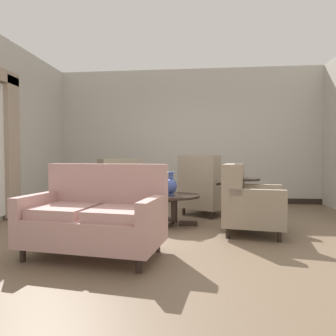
# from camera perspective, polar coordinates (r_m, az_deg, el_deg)

# --- Properties ---
(ground) EXTENTS (8.49, 8.49, 0.00)m
(ground) POSITION_cam_1_polar(r_m,az_deg,el_deg) (4.37, 2.16, -11.85)
(ground) COLOR brown
(wall_back) EXTENTS (6.22, 0.08, 3.07)m
(wall_back) POSITION_cam_1_polar(r_m,az_deg,el_deg) (7.10, 3.66, 5.98)
(wall_back) COLOR #BCB7AD
(wall_back) RESTS_ON ground
(wall_left) EXTENTS (0.08, 3.99, 3.07)m
(wall_left) POSITION_cam_1_polar(r_m,az_deg,el_deg) (6.08, -27.24, 6.41)
(wall_left) COLOR #BCB7AD
(wall_left) RESTS_ON ground
(baseboard_back) EXTENTS (6.06, 0.03, 0.12)m
(baseboard_back) POSITION_cam_1_polar(r_m,az_deg,el_deg) (7.10, 3.62, -5.95)
(baseboard_back) COLOR black
(baseboard_back) RESTS_ON ground
(coffee_table) EXTENTS (0.79, 0.79, 0.47)m
(coffee_table) POSITION_cam_1_polar(r_m,az_deg,el_deg) (4.68, 1.17, -6.22)
(coffee_table) COLOR black
(coffee_table) RESTS_ON ground
(porcelain_vase) EXTENTS (0.19, 0.19, 0.35)m
(porcelain_vase) POSITION_cam_1_polar(r_m,az_deg,el_deg) (4.61, 0.53, -3.26)
(porcelain_vase) COLOR #384C93
(porcelain_vase) RESTS_ON coffee_table
(settee) EXTENTS (1.52, 0.98, 0.97)m
(settee) POSITION_cam_1_polar(r_m,az_deg,el_deg) (3.38, -13.38, -8.93)
(settee) COLOR tan
(settee) RESTS_ON ground
(armchair_near_window) EXTENTS (0.92, 0.95, 0.95)m
(armchair_near_window) POSITION_cam_1_polar(r_m,az_deg,el_deg) (4.34, 14.76, -6.38)
(armchair_near_window) COLOR gray
(armchair_near_window) RESTS_ON ground
(armchair_far_left) EXTENTS (1.12, 1.12, 1.02)m
(armchair_far_left) POSITION_cam_1_polar(r_m,az_deg,el_deg) (5.66, -9.68, -4.19)
(armchair_far_left) COLOR gray
(armchair_far_left) RESTS_ON ground
(armchair_back_corner) EXTENTS (1.09, 1.12, 1.08)m
(armchair_back_corner) POSITION_cam_1_polar(r_m,az_deg,el_deg) (5.55, 6.93, -4.17)
(armchair_back_corner) COLOR gray
(armchair_back_corner) RESTS_ON ground
(side_table) EXTENTS (0.54, 0.54, 0.73)m
(side_table) POSITION_cam_1_polar(r_m,az_deg,el_deg) (4.80, 13.69, -5.29)
(side_table) COLOR black
(side_table) RESTS_ON ground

